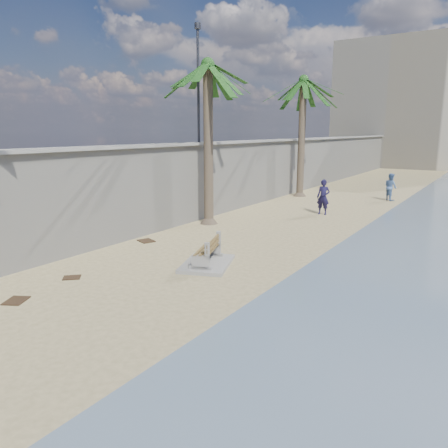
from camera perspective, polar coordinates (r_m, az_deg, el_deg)
The scene contains 13 objects.
ground_plane at distance 9.26m, azimuth -22.23°, elevation -15.45°, with size 140.00×140.00×0.00m, color tan.
seawall at distance 27.46m, azimuth 6.54°, elevation 7.05°, with size 0.45×70.00×3.50m, color gray.
wall_cap at distance 27.37m, azimuth 6.63°, elevation 10.80°, with size 0.80×70.00×0.12m, color gray.
end_building at distance 57.29m, azimuth 24.60°, elevation 13.93°, with size 18.00×12.00×14.00m, color #B7AA93.
bench_far at distance 13.65m, azimuth -2.25°, elevation -3.93°, with size 2.02×2.40×0.85m.
palm_mid at distance 19.58m, azimuth -2.13°, elevation 19.84°, with size 5.00×5.00×7.77m.
palm_back at distance 28.44m, azimuth 10.37°, elevation 17.82°, with size 5.00×5.00×8.07m.
streetlight at distance 20.59m, azimuth -3.40°, elevation 19.08°, with size 0.28×0.28×5.12m.
person_a at distance 22.39m, azimuth 12.86°, elevation 3.77°, with size 0.73×0.49×2.02m, color #161232.
person_b at distance 28.16m, azimuth 20.95°, elevation 4.73°, with size 0.88×0.68×1.82m, color #5071A6.
debris_b at distance 12.13m, azimuth -25.52°, elevation -9.02°, with size 0.58×0.47×0.03m, color #382616.
debris_c at distance 16.95m, azimuth -10.12°, elevation -2.17°, with size 0.64×0.51×0.03m, color #382616.
debris_d at distance 13.35m, azimuth -19.26°, elevation -6.61°, with size 0.48×0.38×0.03m, color #382616.
Camera 1 is at (6.94, -4.52, 4.15)m, focal length 35.00 mm.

